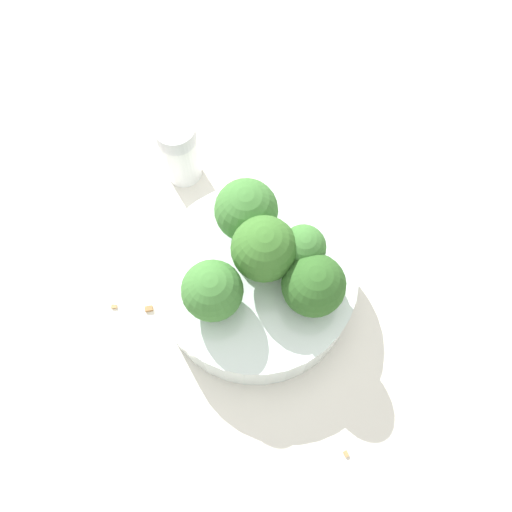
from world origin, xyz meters
name	(u,v)px	position (x,y,z in m)	size (l,w,h in m)	color
ground_plane	(256,291)	(0.00, 0.00, 0.00)	(3.00, 3.00, 0.00)	silver
bowl	(256,282)	(0.00, 0.00, 0.03)	(0.19, 0.19, 0.05)	silver
broccoli_floret_0	(303,249)	(0.04, -0.01, 0.09)	(0.04, 0.04, 0.06)	#8EB770
broccoli_floret_1	(313,285)	(0.03, -0.04, 0.08)	(0.05, 0.05, 0.06)	#8EB770
broccoli_floret_2	(212,291)	(-0.05, -0.01, 0.08)	(0.05, 0.05, 0.06)	#8EB770
broccoli_floret_3	(265,252)	(0.01, 0.00, 0.09)	(0.06, 0.06, 0.07)	#84AD66
broccoli_floret_4	(246,211)	(0.01, 0.04, 0.08)	(0.06, 0.06, 0.06)	#8EB770
pepper_shaker	(180,152)	(-0.01, 0.16, 0.04)	(0.04, 0.04, 0.08)	silver
almond_crumb_0	(148,308)	(-0.10, 0.03, 0.00)	(0.01, 0.01, 0.01)	olive
almond_crumb_1	(229,199)	(0.02, 0.11, 0.00)	(0.01, 0.00, 0.01)	#AD7F4C
almond_crumb_2	(347,453)	(0.00, -0.17, 0.00)	(0.01, 0.00, 0.01)	#AD7F4C
almond_crumb_3	(114,306)	(-0.13, 0.05, 0.00)	(0.01, 0.00, 0.01)	#AD7F4C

